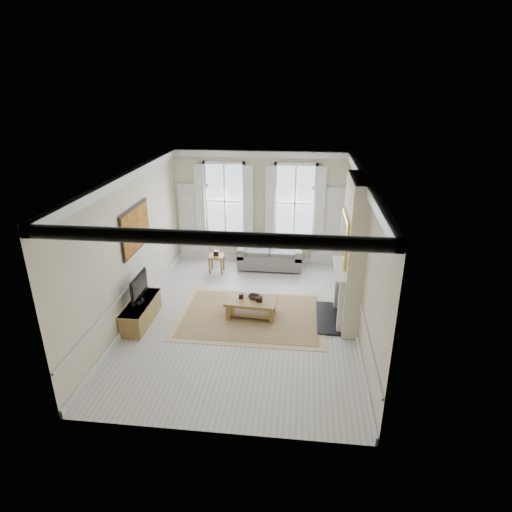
# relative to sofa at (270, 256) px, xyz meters

# --- Properties ---
(floor) EXTENTS (7.20, 7.20, 0.00)m
(floor) POSITION_rel_sofa_xyz_m (-0.38, -3.11, -0.36)
(floor) COLOR #B7B5AD
(floor) RESTS_ON ground
(ceiling) EXTENTS (7.20, 7.20, 0.00)m
(ceiling) POSITION_rel_sofa_xyz_m (-0.38, -3.11, 3.04)
(ceiling) COLOR white
(ceiling) RESTS_ON back_wall
(back_wall) EXTENTS (5.20, 0.00, 5.20)m
(back_wall) POSITION_rel_sofa_xyz_m (-0.38, 0.49, 1.34)
(back_wall) COLOR beige
(back_wall) RESTS_ON floor
(left_wall) EXTENTS (0.00, 7.20, 7.20)m
(left_wall) POSITION_rel_sofa_xyz_m (-2.98, -3.11, 1.34)
(left_wall) COLOR beige
(left_wall) RESTS_ON floor
(right_wall) EXTENTS (0.00, 7.20, 7.20)m
(right_wall) POSITION_rel_sofa_xyz_m (2.22, -3.11, 1.34)
(right_wall) COLOR beige
(right_wall) RESTS_ON floor
(window_left) EXTENTS (1.26, 0.20, 2.20)m
(window_left) POSITION_rel_sofa_xyz_m (-1.43, 0.44, 1.54)
(window_left) COLOR #B2BCC6
(window_left) RESTS_ON back_wall
(window_right) EXTENTS (1.26, 0.20, 2.20)m
(window_right) POSITION_rel_sofa_xyz_m (0.67, 0.44, 1.54)
(window_right) COLOR #B2BCC6
(window_right) RESTS_ON back_wall
(door_left) EXTENTS (0.90, 0.08, 2.30)m
(door_left) POSITION_rel_sofa_xyz_m (-2.43, 0.45, 0.79)
(door_left) COLOR silver
(door_left) RESTS_ON floor
(door_right) EXTENTS (0.90, 0.08, 2.30)m
(door_right) POSITION_rel_sofa_xyz_m (1.67, 0.45, 0.79)
(door_right) COLOR silver
(door_right) RESTS_ON floor
(painting) EXTENTS (0.05, 1.66, 1.06)m
(painting) POSITION_rel_sofa_xyz_m (-2.94, -2.81, 1.69)
(painting) COLOR #BD8A20
(painting) RESTS_ON left_wall
(chimney_breast) EXTENTS (0.35, 1.70, 3.38)m
(chimney_breast) POSITION_rel_sofa_xyz_m (2.05, -2.91, 1.34)
(chimney_breast) COLOR beige
(chimney_breast) RESTS_ON floor
(hearth) EXTENTS (0.55, 1.50, 0.05)m
(hearth) POSITION_rel_sofa_xyz_m (1.62, -2.91, -0.34)
(hearth) COLOR black
(hearth) RESTS_ON floor
(fireplace) EXTENTS (0.21, 1.45, 1.33)m
(fireplace) POSITION_rel_sofa_xyz_m (1.82, -2.91, 0.37)
(fireplace) COLOR silver
(fireplace) RESTS_ON floor
(mirror) EXTENTS (0.06, 1.26, 1.06)m
(mirror) POSITION_rel_sofa_xyz_m (1.83, -2.91, 1.69)
(mirror) COLOR gold
(mirror) RESTS_ON chimney_breast
(sofa) EXTENTS (1.89, 0.92, 0.87)m
(sofa) POSITION_rel_sofa_xyz_m (0.00, 0.00, 0.00)
(sofa) COLOR slate
(sofa) RESTS_ON floor
(side_table) EXTENTS (0.45, 0.45, 0.53)m
(side_table) POSITION_rel_sofa_xyz_m (-1.54, -0.55, 0.06)
(side_table) COLOR brown
(side_table) RESTS_ON floor
(rug) EXTENTS (3.50, 2.60, 0.02)m
(rug) POSITION_rel_sofa_xyz_m (-0.21, -2.99, -0.35)
(rug) COLOR olive
(rug) RESTS_ON floor
(coffee_table) EXTENTS (1.23, 0.78, 0.44)m
(coffee_table) POSITION_rel_sofa_xyz_m (-0.21, -2.99, -0.00)
(coffee_table) COLOR brown
(coffee_table) RESTS_ON rug
(ceramic_pot_a) EXTENTS (0.12, 0.12, 0.12)m
(ceramic_pot_a) POSITION_rel_sofa_xyz_m (-0.46, -2.94, 0.14)
(ceramic_pot_a) COLOR black
(ceramic_pot_a) RESTS_ON coffee_table
(ceramic_pot_b) EXTENTS (0.16, 0.16, 0.11)m
(ceramic_pot_b) POSITION_rel_sofa_xyz_m (-0.01, -3.04, 0.14)
(ceramic_pot_b) COLOR black
(ceramic_pot_b) RESTS_ON coffee_table
(bowl) EXTENTS (0.33, 0.33, 0.06)m
(bowl) POSITION_rel_sofa_xyz_m (-0.16, -2.89, 0.11)
(bowl) COLOR black
(bowl) RESTS_ON coffee_table
(tv_stand) EXTENTS (0.48, 1.48, 0.53)m
(tv_stand) POSITION_rel_sofa_xyz_m (-2.72, -3.56, -0.10)
(tv_stand) COLOR brown
(tv_stand) RESTS_ON floor
(tv) EXTENTS (0.08, 0.90, 0.68)m
(tv) POSITION_rel_sofa_xyz_m (-2.69, -3.56, 0.56)
(tv) COLOR black
(tv) RESTS_ON tv_stand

